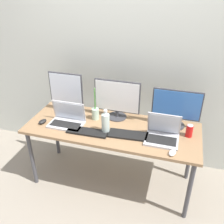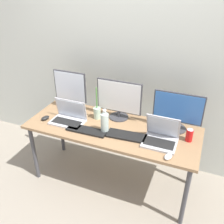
{
  "view_description": "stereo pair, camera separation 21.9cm",
  "coord_description": "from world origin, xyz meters",
  "views": [
    {
      "loc": [
        0.62,
        -2.09,
        2.15
      ],
      "look_at": [
        0.0,
        0.0,
        0.92
      ],
      "focal_mm": 40.0,
      "sensor_mm": 36.0,
      "label": 1
    },
    {
      "loc": [
        0.82,
        -2.02,
        2.15
      ],
      "look_at": [
        0.0,
        0.0,
        0.92
      ],
      "focal_mm": 40.0,
      "sensor_mm": 36.0,
      "label": 2
    }
  ],
  "objects": [
    {
      "name": "soda_can_near_keyboard",
      "position": [
        0.77,
        0.06,
        0.8
      ],
      "size": [
        0.07,
        0.07,
        0.13
      ],
      "color": "red",
      "rests_on": "work_desk"
    },
    {
      "name": "keyboard_main",
      "position": [
        0.2,
        -0.1,
        0.75
      ],
      "size": [
        0.4,
        0.18,
        0.02
      ],
      "primitive_type": "cube",
      "rotation": [
        0.0,
        0.0,
        0.07
      ],
      "color": "black",
      "rests_on": "work_desk"
    },
    {
      "name": "wall_back",
      "position": [
        0.0,
        0.59,
        1.3
      ],
      "size": [
        7.0,
        0.08,
        2.6
      ],
      "primitive_type": "cube",
      "color": "silver",
      "rests_on": "ground"
    },
    {
      "name": "water_bottle",
      "position": [
        -0.03,
        -0.11,
        0.86
      ],
      "size": [
        0.08,
        0.08,
        0.25
      ],
      "color": "silver",
      "rests_on": "work_desk"
    },
    {
      "name": "bamboo_vase",
      "position": [
        -0.22,
        0.11,
        0.81
      ],
      "size": [
        0.08,
        0.08,
        0.37
      ],
      "color": "#B2D1B7",
      "rests_on": "work_desk"
    },
    {
      "name": "monitor_left",
      "position": [
        -0.59,
        0.19,
        0.98
      ],
      "size": [
        0.39,
        0.21,
        0.46
      ],
      "color": "#38383D",
      "rests_on": "work_desk"
    },
    {
      "name": "monitor_center",
      "position": [
        -0.01,
        0.21,
        0.96
      ],
      "size": [
        0.5,
        0.21,
        0.43
      ],
      "color": "#38383D",
      "rests_on": "work_desk"
    },
    {
      "name": "mouse_by_laptop",
      "position": [
        0.64,
        -0.27,
        0.76
      ],
      "size": [
        0.08,
        0.11,
        0.03
      ],
      "primitive_type": "ellipsoid",
      "rotation": [
        0.0,
        0.0,
        -0.25
      ],
      "color": "silver",
      "rests_on": "work_desk"
    },
    {
      "name": "laptop_silver",
      "position": [
        -0.47,
        -0.07,
        0.8
      ],
      "size": [
        0.36,
        0.23,
        0.24
      ],
      "color": "silver",
      "rests_on": "work_desk"
    },
    {
      "name": "monitor_right",
      "position": [
        0.61,
        0.21,
        0.95
      ],
      "size": [
        0.49,
        0.22,
        0.4
      ],
      "color": "#38383D",
      "rests_on": "work_desk"
    },
    {
      "name": "work_desk",
      "position": [
        0.0,
        0.0,
        0.68
      ],
      "size": [
        1.79,
        0.69,
        0.74
      ],
      "color": "#424247",
      "rests_on": "ground"
    },
    {
      "name": "keyboard_aux",
      "position": [
        -0.21,
        -0.17,
        0.75
      ],
      "size": [
        0.42,
        0.14,
        0.02
      ],
      "primitive_type": "cube",
      "rotation": [
        0.0,
        0.0,
        0.03
      ],
      "color": "black",
      "rests_on": "work_desk"
    },
    {
      "name": "ground_plane",
      "position": [
        0.0,
        0.0,
        0.0
      ],
      "size": [
        16.0,
        16.0,
        0.0
      ],
      "primitive_type": "plane",
      "color": "gray"
    },
    {
      "name": "mouse_by_keyboard",
      "position": [
        -0.73,
        -0.13,
        0.76
      ],
      "size": [
        0.08,
        0.11,
        0.04
      ],
      "primitive_type": "ellipsoid",
      "rotation": [
        0.0,
        0.0,
        -0.28
      ],
      "color": "black",
      "rests_on": "work_desk"
    },
    {
      "name": "laptop_secondary",
      "position": [
        0.52,
        -0.06,
        0.8
      ],
      "size": [
        0.31,
        0.26,
        0.27
      ],
      "color": "#B7B7BC",
      "rests_on": "work_desk"
    }
  ]
}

